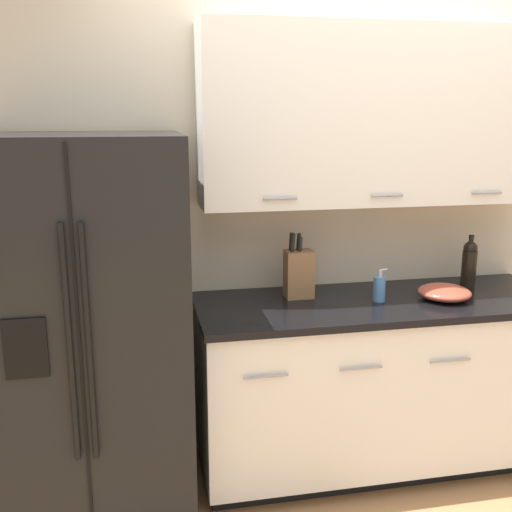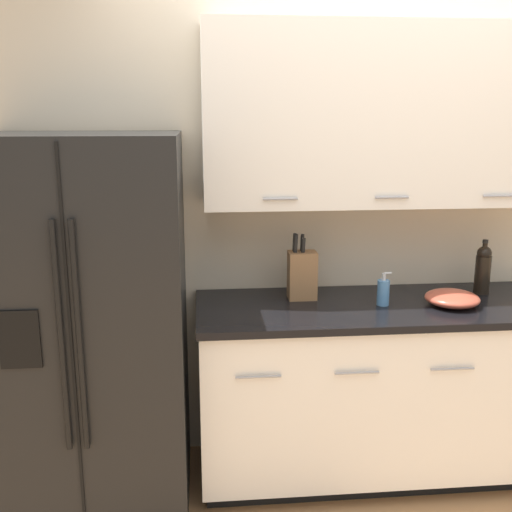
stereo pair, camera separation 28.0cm
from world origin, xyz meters
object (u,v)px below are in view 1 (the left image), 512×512
Objects in this scene: refrigerator at (88,332)px; knife_block at (299,273)px; wine_bottle at (469,263)px; soap_dispenser at (379,288)px; mixing_bowl at (444,292)px.

knife_block is at bearing 9.56° from refrigerator.
wine_bottle is at bearing 0.07° from knife_block.
refrigerator is 1.39m from soap_dispenser.
mixing_bowl is (1.72, -0.01, 0.09)m from refrigerator.
mixing_bowl is at bearing -14.38° from knife_block.
refrigerator is 5.22× the size of knife_block.
mixing_bowl is (-0.23, -0.18, -0.09)m from wine_bottle.
soap_dispenser is at bearing -165.77° from wine_bottle.
wine_bottle is 1.09× the size of mixing_bowl.
soap_dispenser is 0.33m from mixing_bowl.
wine_bottle is at bearing 14.23° from soap_dispenser.
knife_block is 1.18× the size of wine_bottle.
soap_dispenser is at bearing 1.23° from refrigerator.
knife_block is 0.40m from soap_dispenser.
wine_bottle is at bearing 5.05° from refrigerator.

